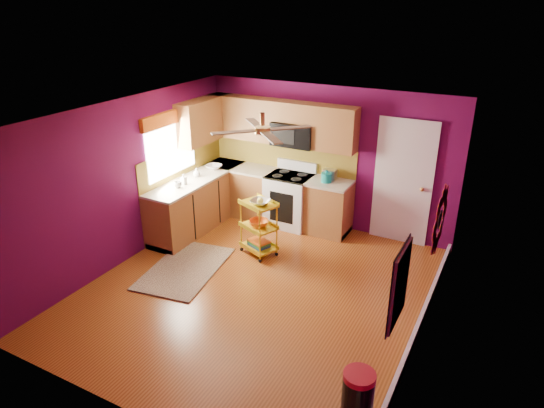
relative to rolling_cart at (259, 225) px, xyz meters
The scene contains 18 objects.
ground 1.18m from the rolling_cart, 62.49° to the right, with size 5.00×5.00×0.00m, color brown.
room_envelope 1.56m from the rolling_cart, 61.23° to the right, with size 4.54×5.04×2.52m.
lower_cabinets 1.22m from the rolling_cart, 134.43° to the left, with size 2.81×2.31×0.94m.
electric_range 1.23m from the rolling_cart, 92.67° to the left, with size 0.76×0.66×1.13m.
upper_cabinetry 1.93m from the rolling_cart, 121.44° to the left, with size 2.80×2.30×1.26m.
left_window 2.12m from the rolling_cart, behind, with size 0.08×1.35×1.08m.
panel_door 2.45m from the rolling_cart, 39.52° to the left, with size 0.95×0.11×2.15m.
right_wall_art 3.15m from the rolling_cart, 25.28° to the right, with size 0.04×2.74×1.04m.
ceiling_fan 1.99m from the rolling_cart, 56.56° to the right, with size 1.01×1.01×0.26m.
shag_rug 1.32m from the rolling_cart, 128.60° to the right, with size 0.98×1.59×0.02m, color #331C11.
rolling_cart is the anchor object (origin of this frame).
trash_can 3.53m from the rolling_cart, 45.12° to the right, with size 0.34×0.36×0.60m.
teal_kettle 1.47m from the rolling_cart, 62.93° to the left, with size 0.18×0.18×0.21m.
toaster 1.59m from the rolling_cart, 65.40° to the left, with size 0.22×0.15×0.18m, color beige.
soap_bottle_a 1.53m from the rolling_cart, behind, with size 0.08×0.08×0.18m, color #EA3F72.
soap_bottle_b 1.61m from the rolling_cart, 164.43° to the left, with size 0.12×0.12×0.16m, color white.
counter_dish 1.76m from the rolling_cart, 148.07° to the left, with size 0.29×0.29×0.07m, color white.
counter_cup 1.52m from the rolling_cart, behind, with size 0.13×0.13×0.10m, color white.
Camera 1 is at (2.92, -5.05, 3.85)m, focal length 32.00 mm.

